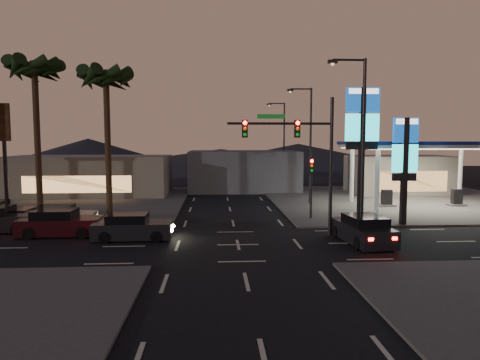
{
  "coord_description": "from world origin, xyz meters",
  "views": [
    {
      "loc": [
        -1.23,
        -22.3,
        5.5
      ],
      "look_at": [
        0.41,
        5.12,
        3.0
      ],
      "focal_mm": 32.0,
      "sensor_mm": 36.0,
      "label": 1
    }
  ],
  "objects": [
    {
      "name": "convenience_store",
      "position": [
        18.0,
        21.0,
        2.0
      ],
      "size": [
        10.0,
        6.0,
        4.0
      ],
      "primitive_type": "cube",
      "color": "#726B5B",
      "rests_on": "ground"
    },
    {
      "name": "hill_left",
      "position": [
        -25.0,
        60.0,
        3.0
      ],
      "size": [
        40.0,
        40.0,
        6.0
      ],
      "primitive_type": "cone",
      "color": "black",
      "rests_on": "ground"
    },
    {
      "name": "building_far_west",
      "position": [
        -14.0,
        22.0,
        2.0
      ],
      "size": [
        16.0,
        8.0,
        4.0
      ],
      "primitive_type": "cube",
      "color": "#726B5B",
      "rests_on": "ground"
    },
    {
      "name": "streetlight_far",
      "position": [
        6.79,
        28.0,
        5.72
      ],
      "size": [
        2.14,
        0.25,
        10.0
      ],
      "color": "black",
      "rests_on": "ground"
    },
    {
      "name": "pedestal_signal",
      "position": [
        5.5,
        6.98,
        2.92
      ],
      "size": [
        0.32,
        0.39,
        4.3
      ],
      "color": "black",
      "rests_on": "ground"
    },
    {
      "name": "building_far_mid",
      "position": [
        2.0,
        26.0,
        2.2
      ],
      "size": [
        12.0,
        9.0,
        4.4
      ],
      "primitive_type": "cube",
      "color": "#4C4C51",
      "rests_on": "ground"
    },
    {
      "name": "pylon_sign_short",
      "position": [
        11.0,
        4.5,
        4.66
      ],
      "size": [
        1.6,
        0.35,
        7.0
      ],
      "color": "black",
      "rests_on": "ground"
    },
    {
      "name": "hill_right",
      "position": [
        15.0,
        60.0,
        2.5
      ],
      "size": [
        50.0,
        50.0,
        5.0
      ],
      "primitive_type": "cone",
      "color": "black",
      "rests_on": "ground"
    },
    {
      "name": "corner_lot_ne",
      "position": [
        16.0,
        16.0,
        0.06
      ],
      "size": [
        24.0,
        24.0,
        0.12
      ],
      "primitive_type": "cube",
      "color": "#47443F",
      "rests_on": "ground"
    },
    {
      "name": "streetlight_near",
      "position": [
        6.79,
        1.0,
        5.72
      ],
      "size": [
        2.14,
        0.25,
        10.0
      ],
      "color": "black",
      "rests_on": "ground"
    },
    {
      "name": "car_lane_a_front",
      "position": [
        -5.87,
        1.64,
        0.67
      ],
      "size": [
        4.5,
        1.94,
        1.45
      ],
      "color": "black",
      "rests_on": "ground"
    },
    {
      "name": "gas_station",
      "position": [
        16.0,
        12.0,
        5.08
      ],
      "size": [
        12.2,
        8.2,
        5.47
      ],
      "color": "silver",
      "rests_on": "ground"
    },
    {
      "name": "streetlight_mid",
      "position": [
        6.79,
        14.0,
        5.72
      ],
      "size": [
        2.14,
        0.25,
        10.0
      ],
      "color": "black",
      "rests_on": "ground"
    },
    {
      "name": "car_lane_b_front",
      "position": [
        -11.06,
        5.01,
        0.67
      ],
      "size": [
        4.54,
        2.12,
        1.45
      ],
      "color": "slate",
      "rests_on": "ground"
    },
    {
      "name": "palm_b",
      "position": [
        -14.0,
        9.5,
        9.97
      ],
      "size": [
        4.41,
        4.41,
        11.46
      ],
      "color": "black",
      "rests_on": "ground"
    },
    {
      "name": "pylon_sign_tall",
      "position": [
        8.5,
        5.5,
        6.39
      ],
      "size": [
        2.2,
        0.35,
        9.0
      ],
      "color": "black",
      "rests_on": "ground"
    },
    {
      "name": "suv_station",
      "position": [
        6.76,
        0.03,
        0.71
      ],
      "size": [
        2.39,
        4.78,
        1.54
      ],
      "color": "black",
      "rests_on": "ground"
    },
    {
      "name": "car_lane_a_mid",
      "position": [
        -10.27,
        2.84,
        0.72
      ],
      "size": [
        4.77,
        2.07,
        1.54
      ],
      "color": "black",
      "rests_on": "ground"
    },
    {
      "name": "hill_center",
      "position": [
        0.0,
        60.0,
        2.0
      ],
      "size": [
        60.0,
        60.0,
        4.0
      ],
      "primitive_type": "cone",
      "color": "black",
      "rests_on": "ground"
    },
    {
      "name": "ground",
      "position": [
        0.0,
        0.0,
        0.0
      ],
      "size": [
        140.0,
        140.0,
        0.0
      ],
      "primitive_type": "plane",
      "color": "black",
      "rests_on": "ground"
    },
    {
      "name": "traffic_signal_mast",
      "position": [
        3.76,
        1.99,
        5.23
      ],
      "size": [
        6.1,
        0.39,
        8.0
      ],
      "color": "black",
      "rests_on": "ground"
    },
    {
      "name": "palm_a",
      "position": [
        -9.0,
        9.5,
        9.43
      ],
      "size": [
        4.41,
        4.41,
        10.86
      ],
      "color": "black",
      "rests_on": "ground"
    },
    {
      "name": "corner_lot_nw",
      "position": [
        -16.0,
        16.0,
        0.06
      ],
      "size": [
        24.0,
        24.0,
        0.12
      ],
      "primitive_type": "cube",
      "color": "#47443F",
      "rests_on": "ground"
    }
  ]
}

